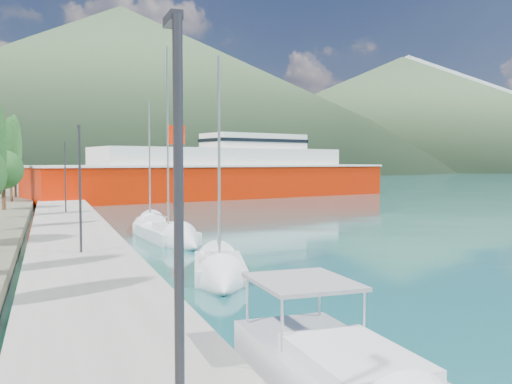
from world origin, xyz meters
name	(u,v)px	position (x,y,z in m)	size (l,w,h in m)	color
ground	(96,184)	(0.00, 120.00, 0.00)	(1400.00, 1400.00, 0.00)	#165153
quay	(71,231)	(-9.00, 26.00, 0.40)	(5.00, 88.00, 0.80)	gray
hills_far	(187,98)	(138.59, 618.73, 77.39)	(1480.00, 900.00, 180.00)	gray
hills_near	(211,99)	(98.04, 372.50, 49.18)	(1010.00, 520.00, 115.00)	#364D30
lamp_posts	(79,183)	(-9.00, 14.33, 4.08)	(0.15, 45.59, 6.06)	#2D2D33
sailboat_near	(221,276)	(-3.66, 8.31, 0.29)	(3.93, 7.68, 10.59)	silver
sailboat_mid	(177,239)	(-2.95, 20.20, 0.32)	(3.32, 9.53, 13.44)	silver
sailboat_far	(150,228)	(-3.50, 27.08, 0.30)	(3.73, 7.53, 10.61)	silver
ferry	(224,175)	(13.42, 63.95, 3.23)	(54.53, 24.35, 10.61)	#BF1900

